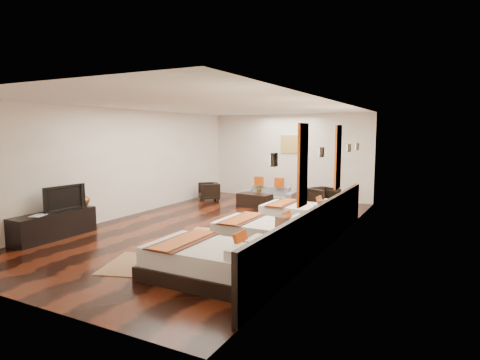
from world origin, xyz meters
The scene contains 30 objects.
floor centered at (0.00, 0.00, 0.00)m, with size 5.50×9.50×0.01m, color black.
ceiling centered at (0.00, 0.00, 2.80)m, with size 5.50×9.50×0.01m, color white.
back_wall centered at (0.00, 4.75, 1.40)m, with size 5.50×0.01×2.80m, color silver.
left_wall centered at (-2.75, 0.00, 1.40)m, with size 0.01×9.50×2.80m, color silver.
right_wall centered at (2.75, 0.00, 1.40)m, with size 0.01×9.50×2.80m, color silver.
headboard_panel centered at (2.71, -0.80, 0.45)m, with size 0.08×6.60×0.90m, color black.
bed_near centered at (1.70, -2.86, 0.27)m, with size 2.06×1.29×0.78m.
bed_mid centered at (1.69, -0.92, 0.25)m, with size 1.94×1.22×0.74m.
bed_far centered at (1.69, 1.21, 0.25)m, with size 1.88×1.18×0.72m.
nightstand_a centered at (2.44, -2.01, 0.31)m, with size 0.45×0.45×0.88m.
nightstand_b centered at (2.44, 0.25, 0.28)m, with size 0.40×0.40×0.80m.
jute_mat_near centered at (0.08, -2.93, 0.01)m, with size 0.75×1.20×0.01m, color #95714C.
jute_mat_mid centered at (0.13, -0.73, 0.01)m, with size 0.75×1.20×0.01m, color #95714C.
jute_mat_far centered at (0.17, 1.34, 0.01)m, with size 0.75×1.20×0.01m, color #95714C.
tv_console centered at (-2.50, -2.41, 0.28)m, with size 0.50×1.80×0.55m, color black.
tv centered at (-2.45, -2.22, 0.83)m, with size 0.96×0.13×0.55m, color black.
book centered at (-2.50, -2.88, 0.56)m, with size 0.23×0.31×0.03m, color black.
figurine centered at (-2.50, -1.68, 0.73)m, with size 0.35×0.35×0.36m, color brown.
sofa centered at (-0.29, 3.73, 0.24)m, with size 1.66×0.65×0.48m, color slate.
armchair_left centered at (-2.13, 3.08, 0.29)m, with size 0.62×0.63×0.58m, color black.
armchair_right centered at (1.66, 3.11, 0.33)m, with size 0.70×0.72×0.66m, color black.
coffee_table centered at (-0.29, 2.68, 0.20)m, with size 1.00×0.50×0.40m, color black.
table_plant centered at (-0.16, 2.73, 0.53)m, with size 0.24×0.21×0.27m, color #2B5C1E.
orange_panel_a centered at (2.73, -1.90, 1.70)m, with size 0.04×0.40×1.30m, color #D86014.
orange_panel_b centered at (2.73, 0.30, 1.70)m, with size 0.04×0.40×1.30m, color #D86014.
sconce_near centered at (2.70, -3.00, 1.85)m, with size 0.07×0.12×0.18m.
sconce_mid centered at (2.70, -0.80, 1.85)m, with size 0.07×0.12×0.18m.
sconce_far centered at (2.70, 1.40, 1.85)m, with size 0.07×0.12×0.18m.
sconce_lounge centered at (2.70, 2.30, 1.85)m, with size 0.07×0.12×0.18m.
gold_artwork centered at (0.00, 4.73, 1.80)m, with size 0.60×0.04×0.60m, color #AD873F.
Camera 1 is at (4.75, -7.85, 2.22)m, focal length 29.97 mm.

